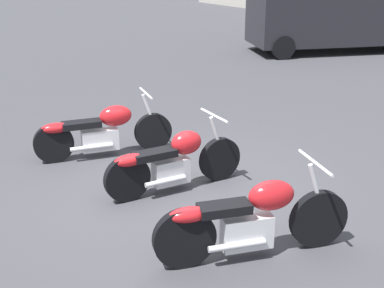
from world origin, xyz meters
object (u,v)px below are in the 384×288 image
(motorcycle_slot_2, at_px, (251,219))
(motorcycle_slot_1, at_px, (173,162))
(motorcycle_slot_0, at_px, (102,131))
(parked_van, at_px, (336,16))

(motorcycle_slot_2, bearing_deg, motorcycle_slot_1, -167.57)
(motorcycle_slot_0, height_order, motorcycle_slot_2, motorcycle_slot_2)
(motorcycle_slot_1, bearing_deg, motorcycle_slot_0, -166.27)
(motorcycle_slot_1, xyz_separation_m, motorcycle_slot_2, (1.86, -0.29, 0.02))
(motorcycle_slot_0, height_order, parked_van, parked_van)
(motorcycle_slot_0, height_order, motorcycle_slot_1, motorcycle_slot_1)
(motorcycle_slot_1, height_order, motorcycle_slot_2, motorcycle_slot_2)
(motorcycle_slot_1, height_order, parked_van, parked_van)
(motorcycle_slot_1, relative_size, motorcycle_slot_2, 0.97)
(motorcycle_slot_0, bearing_deg, motorcycle_slot_1, 22.15)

